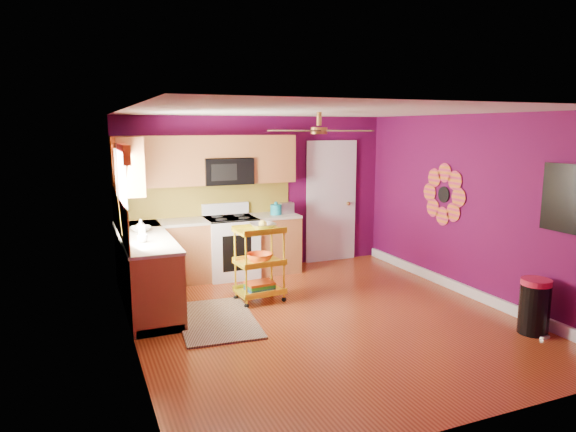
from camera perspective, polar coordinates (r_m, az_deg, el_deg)
name	(u,v)px	position (r m, az deg, el deg)	size (l,w,h in m)	color
ground	(324,318)	(6.47, 4.05, -11.20)	(5.00, 5.00, 0.00)	maroon
room_envelope	(328,186)	(6.09, 4.46, 3.32)	(4.54, 5.04, 2.52)	#55093E
lower_cabinets	(185,260)	(7.58, -11.40, -4.78)	(2.81, 2.31, 0.94)	brown
electric_range	(231,246)	(8.08, -6.36, -3.37)	(0.76, 0.66, 1.13)	white
upper_cabinetry	(184,163)	(7.72, -11.50, 5.77)	(2.80, 2.30, 1.26)	brown
left_window	(121,177)	(6.49, -18.03, 4.19)	(0.08, 1.35, 1.08)	white
panel_door	(331,203)	(8.95, 4.80, 1.47)	(0.95, 0.11, 2.15)	white
right_wall_art	(492,196)	(7.13, 21.71, 2.07)	(0.04, 2.74, 1.04)	black
ceiling_fan	(319,130)	(6.22, 3.48, 9.54)	(1.01, 1.01, 0.26)	#BF8C3F
shag_rug	(217,320)	(6.42, -7.91, -11.35)	(0.89, 1.46, 0.02)	#321B10
rolling_cart	(260,260)	(6.89, -3.13, -4.91)	(0.65, 0.50, 1.11)	yellow
trash_can	(534,306)	(6.53, 25.70, -9.04)	(0.36, 0.38, 0.64)	black
teal_kettle	(276,209)	(8.21, -1.35, 0.75)	(0.18, 0.18, 0.21)	teal
toaster	(286,208)	(8.31, -0.19, 0.90)	(0.22, 0.15, 0.18)	beige
soap_bottle_a	(141,227)	(6.92, -15.98, -1.23)	(0.09, 0.09, 0.19)	#EA3F72
soap_bottle_b	(141,226)	(7.09, -16.04, -1.05)	(0.14, 0.14, 0.18)	white
counter_dish	(141,229)	(7.16, -16.05, -1.40)	(0.27, 0.27, 0.07)	white
counter_cup	(143,238)	(6.48, -15.85, -2.41)	(0.12, 0.12, 0.10)	white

